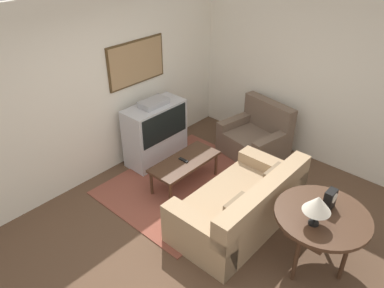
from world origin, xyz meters
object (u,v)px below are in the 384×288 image
Objects in this scene: couch at (241,207)px; console_table at (322,219)px; mantel_clock at (330,199)px; armchair at (256,138)px; tv at (155,132)px; coffee_table at (185,163)px; table_lamp at (318,204)px.

couch is 1.08m from console_table.
mantel_clock is at bearing 5.20° from console_table.
couch is 1.78m from armchair.
console_table is (-1.53, -1.84, 0.39)m from armchair.
armchair is 4.81× the size of mantel_clock.
mantel_clock reaches higher than armchair.
mantel_clock is (-1.39, -1.83, 0.57)m from armchair.
tv is 2.97m from mantel_clock.
coffee_table is 3.02× the size of table_lamp.
coffee_table is (-1.43, 0.29, 0.09)m from armchair.
console_table is at bearing -29.28° from armchair.
couch is (-0.33, -1.95, -0.22)m from tv.
armchair reaches higher than couch.
mantel_clock is at bearing -88.79° from coffee_table.
armchair is 1.46m from coffee_table.
tv is 0.59× the size of couch.
table_lamp reaches higher than tv.
couch is at bearing -51.71° from armchair.
tv is 2.96× the size of table_lamp.
tv is 0.98× the size of coffee_table.
table_lamp is 1.57× the size of mantel_clock.
mantel_clock is (0.34, -0.00, -0.15)m from table_lamp.
tv is 0.85m from coffee_table.
couch is 1.24m from table_lamp.
armchair reaches higher than coffee_table.
mantel_clock reaches higher than console_table.
mantel_clock reaches higher than coffee_table.
tv is 1.68m from armchair.
table_lamp is at bearing 179.80° from mantel_clock.
console_table is 0.23m from mantel_clock.
console_table is (-0.29, -2.96, 0.17)m from tv.
couch is at bearing 100.48° from mantel_clock.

